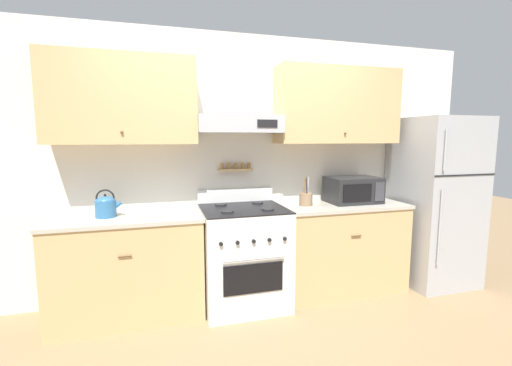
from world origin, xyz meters
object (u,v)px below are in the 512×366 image
Objects in this scene: stove_range at (244,256)px; refrigerator at (434,201)px; tea_kettle at (106,206)px; microwave at (353,190)px; utensil_crock at (306,199)px.

stove_range is 0.59× the size of refrigerator.
stove_range is 2.14m from refrigerator.
microwave reaches higher than tea_kettle.
utensil_crock is (1.82, 0.00, -0.03)m from tea_kettle.
microwave is (2.35, 0.02, 0.04)m from tea_kettle.
refrigerator is 3.41× the size of microwave.
stove_range is 1.28m from tea_kettle.
tea_kettle is (-1.17, 0.06, 0.52)m from stove_range.
tea_kettle is at bearing 178.39° from refrigerator.
refrigerator reaches higher than microwave.
tea_kettle is at bearing 176.84° from stove_range.
stove_range is 1.31m from microwave.
microwave is at bearing 1.92° from utensil_crock.
utensil_crock is at bearing 176.38° from refrigerator.
microwave is (1.18, 0.08, 0.56)m from stove_range.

